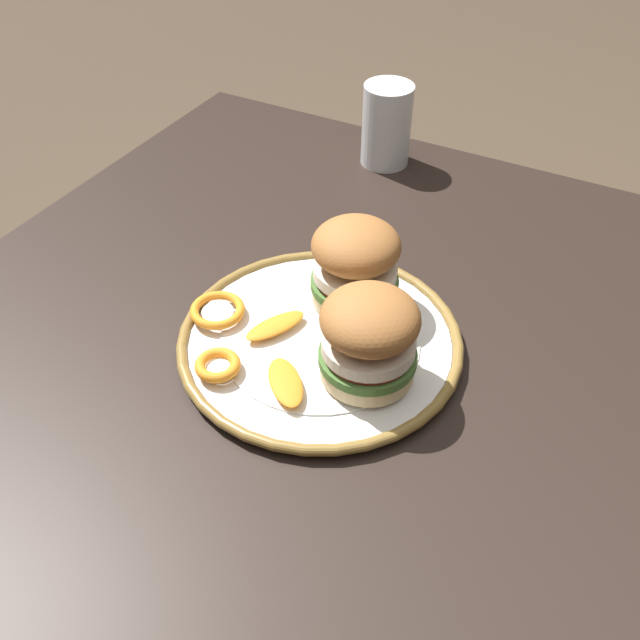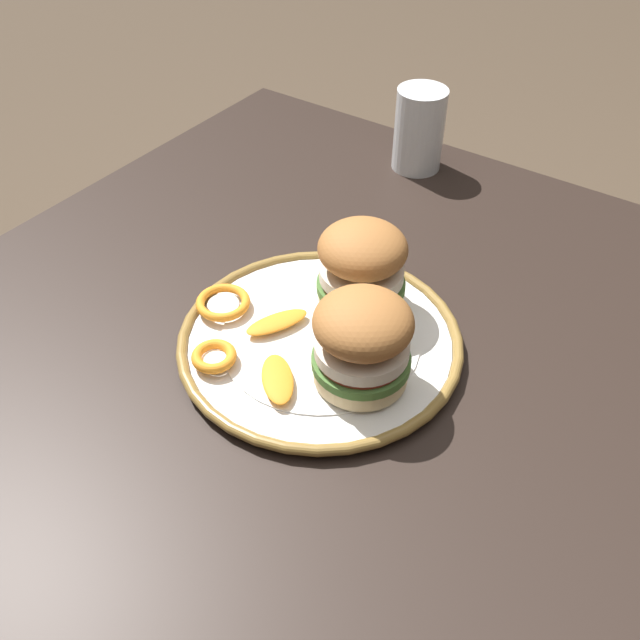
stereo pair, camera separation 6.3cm
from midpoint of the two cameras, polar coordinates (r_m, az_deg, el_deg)
name	(u,v)px [view 1 (the left image)]	position (r m, az deg, el deg)	size (l,w,h in m)	color
dining_table	(276,437)	(0.81, -5.93, -9.67)	(1.10, 0.88, 0.70)	black
dinner_plate	(320,341)	(0.75, -2.40, -1.81)	(0.31, 0.31, 0.02)	white
sandwich_half_left	(355,263)	(0.76, 0.56, 4.63)	(0.13, 0.13, 0.10)	beige
sandwich_half_right	(369,337)	(0.67, 1.38, -1.48)	(0.14, 0.14, 0.10)	beige
orange_peel_curled	(218,310)	(0.78, -10.74, 0.70)	(0.09, 0.09, 0.01)	orange
orange_peel_strip_long	(275,326)	(0.76, -6.10, -0.56)	(0.08, 0.06, 0.01)	orange
orange_peel_strip_short	(285,382)	(0.70, -5.47, -5.24)	(0.07, 0.07, 0.01)	orange
orange_peel_small_curl	(218,365)	(0.72, -10.93, -3.79)	(0.07, 0.07, 0.01)	orange
drinking_glass	(386,129)	(1.06, 3.74, 15.39)	(0.07, 0.07, 0.12)	white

